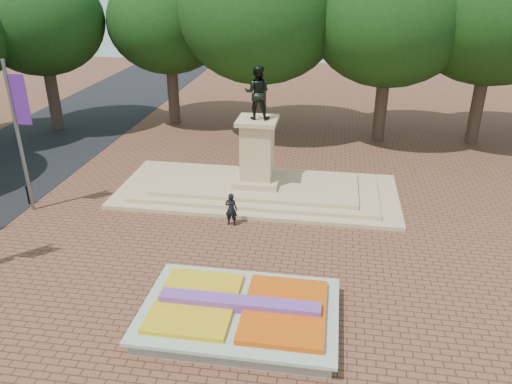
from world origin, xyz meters
The scene contains 5 objects.
ground centered at (0.00, 0.00, 0.00)m, with size 90.00×90.00×0.00m, color brown.
flower_bed centered at (1.03, -2.00, 0.38)m, with size 6.30×4.30×0.91m.
monument centered at (0.00, 8.00, 0.88)m, with size 14.00×6.00×6.40m.
tree_row_back centered at (2.33, 18.00, 6.67)m, with size 44.80×8.80×10.43m.
pedestrian centered at (-0.61, 4.50, 0.77)m, with size 0.56×0.37×1.53m, color black.
Camera 1 is at (3.57, -14.72, 10.63)m, focal length 35.00 mm.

